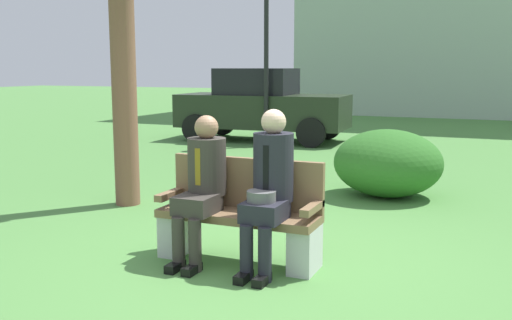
{
  "coord_description": "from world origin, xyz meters",
  "views": [
    {
      "loc": [
        1.86,
        -4.47,
        1.69
      ],
      "look_at": [
        -0.23,
        0.4,
        0.85
      ],
      "focal_mm": 40.91,
      "sensor_mm": 36.0,
      "label": 1
    }
  ],
  "objects_px": {
    "street_lamp": "(266,47)",
    "seated_man_left": "(202,181)",
    "park_bench": "(240,216)",
    "seated_man_right": "(269,183)",
    "parked_car_near": "(262,105)",
    "shrub_near_bench": "(388,163)"
  },
  "relations": [
    {
      "from": "seated_man_right",
      "to": "street_lamp",
      "type": "relative_size",
      "value": 0.39
    },
    {
      "from": "street_lamp",
      "to": "seated_man_left",
      "type": "bearing_deg",
      "value": -71.94
    },
    {
      "from": "park_bench",
      "to": "seated_man_left",
      "type": "distance_m",
      "value": 0.46
    },
    {
      "from": "seated_man_right",
      "to": "street_lamp",
      "type": "height_order",
      "value": "street_lamp"
    },
    {
      "from": "seated_man_left",
      "to": "parked_car_near",
      "type": "distance_m",
      "value": 8.63
    },
    {
      "from": "park_bench",
      "to": "street_lamp",
      "type": "bearing_deg",
      "value": 110.53
    },
    {
      "from": "parked_car_near",
      "to": "shrub_near_bench",
      "type": "bearing_deg",
      "value": -51.77
    },
    {
      "from": "park_bench",
      "to": "street_lamp",
      "type": "xyz_separation_m",
      "value": [
        -2.7,
        7.2,
        1.74
      ]
    },
    {
      "from": "seated_man_right",
      "to": "parked_car_near",
      "type": "distance_m",
      "value": 8.85
    },
    {
      "from": "seated_man_right",
      "to": "street_lamp",
      "type": "bearing_deg",
      "value": 112.4
    },
    {
      "from": "seated_man_right",
      "to": "parked_car_near",
      "type": "height_order",
      "value": "parked_car_near"
    },
    {
      "from": "shrub_near_bench",
      "to": "parked_car_near",
      "type": "distance_m",
      "value": 6.23
    },
    {
      "from": "seated_man_right",
      "to": "shrub_near_bench",
      "type": "bearing_deg",
      "value": 83.41
    },
    {
      "from": "park_bench",
      "to": "seated_man_left",
      "type": "xyz_separation_m",
      "value": [
        -0.31,
        -0.12,
        0.32
      ]
    },
    {
      "from": "seated_man_right",
      "to": "seated_man_left",
      "type": "bearing_deg",
      "value": -179.9
    },
    {
      "from": "shrub_near_bench",
      "to": "street_lamp",
      "type": "distance_m",
      "value": 5.56
    },
    {
      "from": "seated_man_left",
      "to": "seated_man_right",
      "type": "height_order",
      "value": "seated_man_right"
    },
    {
      "from": "shrub_near_bench",
      "to": "street_lamp",
      "type": "height_order",
      "value": "street_lamp"
    },
    {
      "from": "seated_man_left",
      "to": "street_lamp",
      "type": "relative_size",
      "value": 0.37
    },
    {
      "from": "seated_man_left",
      "to": "street_lamp",
      "type": "height_order",
      "value": "street_lamp"
    },
    {
      "from": "park_bench",
      "to": "seated_man_right",
      "type": "distance_m",
      "value": 0.49
    },
    {
      "from": "park_bench",
      "to": "shrub_near_bench",
      "type": "bearing_deg",
      "value": 77.48
    }
  ]
}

